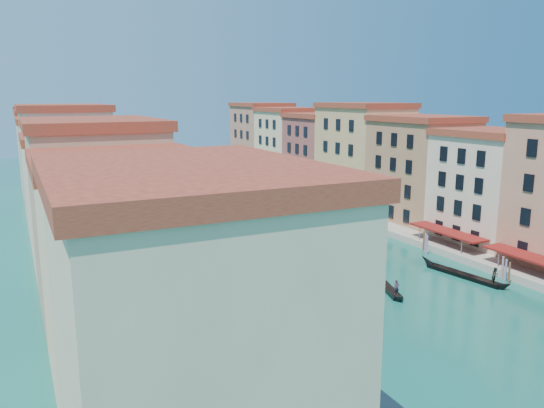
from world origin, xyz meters
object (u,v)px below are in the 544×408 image
(gondola_fore, at_px, (384,283))
(gondola_right, at_px, (465,274))
(vaporetto_near, at_px, (289,352))
(vaporetto_far, at_px, (215,203))
(vaporetto_stop, at_px, (315,402))

(gondola_fore, distance_m, gondola_right, 11.19)
(vaporetto_near, bearing_deg, vaporetto_far, 78.19)
(gondola_fore, bearing_deg, vaporetto_far, 112.08)
(vaporetto_far, height_order, gondola_fore, vaporetto_far)
(vaporetto_far, xyz_separation_m, gondola_right, (14.35, -51.08, -0.99))
(vaporetto_far, height_order, gondola_right, vaporetto_far)
(gondola_right, bearing_deg, gondola_fore, 161.05)
(vaporetto_stop, height_order, vaporetto_near, vaporetto_stop)
(vaporetto_near, xyz_separation_m, vaporetto_far, (15.69, 60.93, 0.29))
(vaporetto_stop, xyz_separation_m, gondola_right, (32.04, 17.38, -0.93))
(vaporetto_near, bearing_deg, vaporetto_stop, -102.24)
(vaporetto_far, bearing_deg, vaporetto_near, -97.84)
(vaporetto_stop, distance_m, gondola_fore, 28.56)
(gondola_right, bearing_deg, vaporetto_far, 96.59)
(vaporetto_near, xyz_separation_m, gondola_right, (30.04, 9.85, -0.70))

